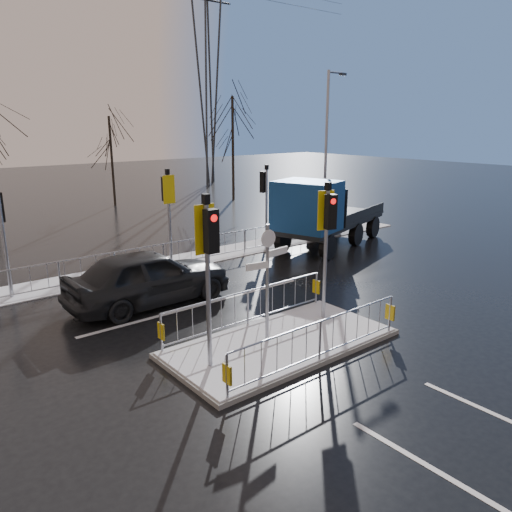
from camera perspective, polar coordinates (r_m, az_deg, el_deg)
ground at (r=13.20m, az=2.84°, el=-10.15°), size 120.00×120.00×0.00m
snow_verge at (r=20.01m, az=-13.79°, el=-1.60°), size 30.00×2.00×0.04m
lane_markings at (r=12.97m, az=3.83°, el=-10.62°), size 8.00×11.38×0.01m
traffic_island at (r=13.03m, az=2.79°, el=-8.60°), size 6.00×3.04×4.15m
far_kerb_fixtures at (r=19.43m, az=-12.54°, el=1.03°), size 18.00×0.65×3.83m
car_far_lane at (r=16.08m, az=-12.15°, el=-2.35°), size 5.26×2.14×1.79m
flatbed_truck at (r=22.37m, az=7.02°, el=4.92°), size 7.36×4.40×3.21m
tree_far_b at (r=35.74m, az=-16.27°, el=12.23°), size 3.25×3.25×6.14m
tree_far_c at (r=37.09m, az=-2.68°, el=14.38°), size 4.00×4.00×7.55m
street_lamp_right at (r=25.45m, az=8.13°, el=12.20°), size 1.25×0.18×8.00m
pylon_wires at (r=46.45m, az=-6.79°, el=21.72°), size 70.00×2.38×19.97m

